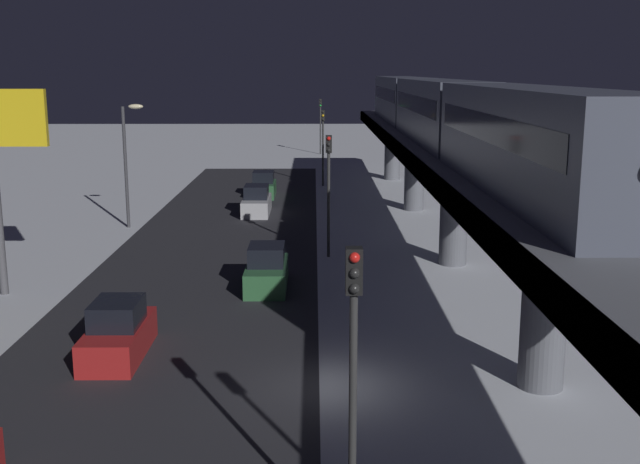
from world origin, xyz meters
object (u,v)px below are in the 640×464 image
object	(u,v)px
traffic_light_near	(353,359)
subway_train	(440,109)
traffic_light_distant	(320,118)
traffic_light_mid	(329,178)
sedan_silver_2	(257,202)
sedan_green	(267,270)
traffic_light_far	(323,136)
sedan_red_2	(118,334)
sedan_green_2	(263,186)

from	to	relation	value
traffic_light_near	subway_train	bearing A→B (deg)	-102.03
traffic_light_distant	traffic_light_mid	bearing A→B (deg)	90.00
sedan_silver_2	sedan_green	bearing A→B (deg)	-84.41
sedan_silver_2	traffic_light_far	size ratio (longest dim) A/B	0.73
subway_train	traffic_light_near	world-z (taller)	subway_train
traffic_light_mid	traffic_light_far	distance (m)	25.49
sedan_red_2	traffic_light_far	distance (m)	40.68
sedan_green	sedan_red_2	distance (m)	9.66
traffic_light_near	traffic_light_mid	xyz separation A→B (m)	(0.00, -25.49, 0.00)
subway_train	sedan_green_2	size ratio (longest dim) A/B	13.74
traffic_light_near	traffic_light_far	xyz separation A→B (m)	(0.00, -50.98, 0.00)
traffic_light_distant	sedan_silver_2	bearing A→B (deg)	83.03
subway_train	sedan_silver_2	distance (m)	15.46
sedan_silver_2	traffic_light_far	bearing A→B (deg)	70.05
sedan_silver_2	traffic_light_far	xyz separation A→B (m)	(-4.70, -12.95, 3.40)
sedan_green	traffic_light_mid	size ratio (longest dim) A/B	0.68
sedan_silver_2	traffic_light_distant	size ratio (longest dim) A/B	0.73
subway_train	traffic_light_far	bearing A→B (deg)	-73.72
sedan_red_2	traffic_light_near	xyz separation A→B (m)	(-7.50, 11.15, 3.40)
traffic_light_mid	traffic_light_distant	size ratio (longest dim) A/B	1.00
traffic_light_near	sedan_silver_2	bearing A→B (deg)	-82.95
sedan_silver_2	sedan_green_2	size ratio (longest dim) A/B	1.15
sedan_silver_2	traffic_light_distant	xyz separation A→B (m)	(-4.70, -38.44, 3.40)
traffic_light_far	traffic_light_distant	bearing A→B (deg)	-90.00
sedan_green	sedan_green_2	distance (m)	25.83
traffic_light_mid	traffic_light_distant	xyz separation A→B (m)	(0.00, -50.98, 0.00)
subway_train	traffic_light_far	world-z (taller)	subway_train
sedan_green	traffic_light_near	distance (m)	20.14
traffic_light_near	traffic_light_mid	distance (m)	25.49
traffic_light_far	sedan_silver_2	bearing A→B (deg)	70.05
subway_train	sedan_green	size ratio (longest dim) A/B	12.82
sedan_silver_2	traffic_light_distant	distance (m)	38.88
sedan_green_2	traffic_light_near	bearing A→B (deg)	-84.09
sedan_red_2	subway_train	bearing A→B (deg)	-126.94
traffic_light_near	traffic_light_mid	size ratio (longest dim) A/B	1.00
traffic_light_mid	traffic_light_far	world-z (taller)	same
subway_train	traffic_light_far	distance (m)	22.65
traffic_light_near	traffic_light_distant	world-z (taller)	same
sedan_silver_2	traffic_light_mid	bearing A→B (deg)	-69.45
sedan_red_2	traffic_light_near	distance (m)	13.86
traffic_light_mid	traffic_light_distant	world-z (taller)	same
sedan_green	traffic_light_near	size ratio (longest dim) A/B	0.68
traffic_light_mid	traffic_light_far	bearing A→B (deg)	-90.00
sedan_green_2	traffic_light_distant	distance (m)	31.60
sedan_silver_2	traffic_light_near	xyz separation A→B (m)	(-4.70, 38.03, 3.40)
subway_train	sedan_red_2	world-z (taller)	subway_train
sedan_green	traffic_light_far	size ratio (longest dim) A/B	0.68
sedan_red_2	traffic_light_mid	bearing A→B (deg)	-117.60
traffic_light_mid	traffic_light_near	bearing A→B (deg)	90.00
sedan_green	traffic_light_near	world-z (taller)	traffic_light_near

